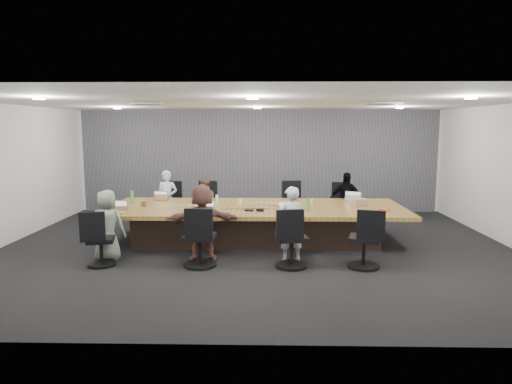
{
  "coord_description": "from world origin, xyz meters",
  "views": [
    {
      "loc": [
        0.21,
        -8.67,
        2.36
      ],
      "look_at": [
        0.0,
        0.4,
        1.05
      ],
      "focal_mm": 32.0,
      "sensor_mm": 36.0,
      "label": 1
    }
  ],
  "objects_px": {
    "laptop_1": "(203,199)",
    "bottle_green_right": "(309,204)",
    "person_1": "(206,203)",
    "chair_0": "(171,207)",
    "chair_2": "(290,206)",
    "snack_packet": "(384,210)",
    "conference_table": "(256,223)",
    "laptop_6": "(289,213)",
    "laptop_0": "(162,199)",
    "bottle_green_left": "(132,197)",
    "person_3": "(346,200)",
    "chair_6": "(292,243)",
    "canvas_bag": "(359,202)",
    "person_4": "(107,225)",
    "chair_5": "(200,242)",
    "bottle_clear": "(217,200)",
    "laptop_5": "(206,213)",
    "mug_brown": "(144,204)",
    "chair_1": "(208,207)",
    "person_0": "(167,199)",
    "laptop_3": "(350,200)",
    "person_5": "(202,222)",
    "chair_3": "(343,208)",
    "chair_4": "(101,244)",
    "person_6": "(291,224)",
    "chair_7": "(364,243)",
    "stapler": "(260,210)",
    "laptop_4": "(117,213)"
  },
  "relations": [
    {
      "from": "laptop_1",
      "to": "bottle_green_right",
      "type": "xyz_separation_m",
      "value": [
        2.22,
        -1.28,
        0.12
      ]
    },
    {
      "from": "person_1",
      "to": "chair_0",
      "type": "bearing_deg",
      "value": 171.53
    },
    {
      "from": "chair_2",
      "to": "snack_packet",
      "type": "xyz_separation_m",
      "value": [
        1.71,
        -2.14,
        0.32
      ]
    },
    {
      "from": "chair_2",
      "to": "person_1",
      "type": "height_order",
      "value": "person_1"
    },
    {
      "from": "chair_0",
      "to": "laptop_1",
      "type": "bearing_deg",
      "value": 132.39
    },
    {
      "from": "conference_table",
      "to": "laptop_6",
      "type": "relative_size",
      "value": 18.01
    },
    {
      "from": "chair_2",
      "to": "laptop_0",
      "type": "xyz_separation_m",
      "value": [
        -2.91,
        -0.9,
        0.31
      ]
    },
    {
      "from": "conference_table",
      "to": "bottle_green_left",
      "type": "height_order",
      "value": "bottle_green_left"
    },
    {
      "from": "chair_2",
      "to": "person_3",
      "type": "distance_m",
      "value": 1.34
    },
    {
      "from": "chair_6",
      "to": "canvas_bag",
      "type": "height_order",
      "value": "canvas_bag"
    },
    {
      "from": "person_4",
      "to": "laptop_6",
      "type": "distance_m",
      "value": 3.29
    },
    {
      "from": "chair_5",
      "to": "chair_6",
      "type": "distance_m",
      "value": 1.55
    },
    {
      "from": "chair_6",
      "to": "laptop_0",
      "type": "bearing_deg",
      "value": 126.41
    },
    {
      "from": "laptop_6",
      "to": "bottle_clear",
      "type": "relative_size",
      "value": 1.66
    },
    {
      "from": "laptop_6",
      "to": "snack_packet",
      "type": "bearing_deg",
      "value": 25.78
    },
    {
      "from": "laptop_5",
      "to": "mug_brown",
      "type": "height_order",
      "value": "mug_brown"
    },
    {
      "from": "person_1",
      "to": "person_4",
      "type": "relative_size",
      "value": 0.91
    },
    {
      "from": "person_1",
      "to": "laptop_5",
      "type": "xyz_separation_m",
      "value": [
        0.28,
        -2.15,
        0.17
      ]
    },
    {
      "from": "chair_1",
      "to": "laptop_6",
      "type": "distance_m",
      "value": 3.12
    },
    {
      "from": "laptop_0",
      "to": "person_0",
      "type": "bearing_deg",
      "value": -82.27
    },
    {
      "from": "chair_5",
      "to": "person_3",
      "type": "distance_m",
      "value": 4.27
    },
    {
      "from": "person_0",
      "to": "person_1",
      "type": "distance_m",
      "value": 0.93
    },
    {
      "from": "laptop_3",
      "to": "person_5",
      "type": "xyz_separation_m",
      "value": [
        -2.97,
        -2.15,
        -0.06
      ]
    },
    {
      "from": "chair_3",
      "to": "chair_4",
      "type": "relative_size",
      "value": 1.09
    },
    {
      "from": "person_1",
      "to": "person_4",
      "type": "distance_m",
      "value": 3.04
    },
    {
      "from": "chair_4",
      "to": "canvas_bag",
      "type": "xyz_separation_m",
      "value": [
        4.7,
        1.76,
        0.44
      ]
    },
    {
      "from": "bottle_clear",
      "to": "canvas_bag",
      "type": "relative_size",
      "value": 0.7
    },
    {
      "from": "person_6",
      "to": "snack_packet",
      "type": "bearing_deg",
      "value": -168.05
    },
    {
      "from": "chair_1",
      "to": "bottle_green_left",
      "type": "height_order",
      "value": "bottle_green_left"
    },
    {
      "from": "chair_7",
      "to": "person_0",
      "type": "distance_m",
      "value": 5.01
    },
    {
      "from": "person_4",
      "to": "bottle_clear",
      "type": "bearing_deg",
      "value": -135.33
    },
    {
      "from": "laptop_0",
      "to": "chair_6",
      "type": "bearing_deg",
      "value": 145.55
    },
    {
      "from": "person_0",
      "to": "person_5",
      "type": "distance_m",
      "value": 2.96
    },
    {
      "from": "chair_6",
      "to": "laptop_3",
      "type": "relative_size",
      "value": 2.48
    },
    {
      "from": "laptop_1",
      "to": "stapler",
      "type": "xyz_separation_m",
      "value": [
        1.29,
        -1.37,
        0.02
      ]
    },
    {
      "from": "laptop_6",
      "to": "chair_6",
      "type": "bearing_deg",
      "value": -75.25
    },
    {
      "from": "chair_7",
      "to": "laptop_4",
      "type": "relative_size",
      "value": 2.48
    },
    {
      "from": "chair_0",
      "to": "laptop_1",
      "type": "height_order",
      "value": "chair_0"
    },
    {
      "from": "chair_0",
      "to": "chair_5",
      "type": "xyz_separation_m",
      "value": [
        1.21,
        -3.4,
        0.01
      ]
    },
    {
      "from": "chair_6",
      "to": "laptop_5",
      "type": "bearing_deg",
      "value": 138.48
    },
    {
      "from": "laptop_6",
      "to": "canvas_bag",
      "type": "distance_m",
      "value": 1.7
    },
    {
      "from": "bottle_clear",
      "to": "canvas_bag",
      "type": "xyz_separation_m",
      "value": [
        2.93,
        -0.17,
        -0.02
      ]
    },
    {
      "from": "laptop_1",
      "to": "laptop_3",
      "type": "relative_size",
      "value": 0.84
    },
    {
      "from": "bottle_clear",
      "to": "mug_brown",
      "type": "height_order",
      "value": "bottle_clear"
    },
    {
      "from": "chair_6",
      "to": "stapler",
      "type": "xyz_separation_m",
      "value": [
        -0.55,
        1.13,
        0.34
      ]
    },
    {
      "from": "chair_2",
      "to": "chair_1",
      "type": "bearing_deg",
      "value": -10.44
    },
    {
      "from": "canvas_bag",
      "to": "bottle_clear",
      "type": "bearing_deg",
      "value": 176.72
    },
    {
      "from": "chair_7",
      "to": "person_3",
      "type": "relative_size",
      "value": 0.64
    },
    {
      "from": "person_3",
      "to": "person_4",
      "type": "bearing_deg",
      "value": -144.87
    },
    {
      "from": "conference_table",
      "to": "chair_2",
      "type": "relative_size",
      "value": 6.83
    }
  ]
}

